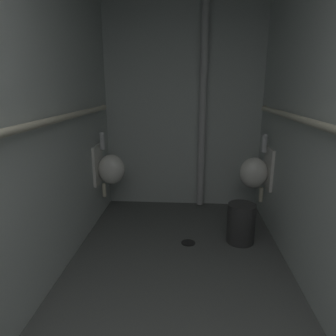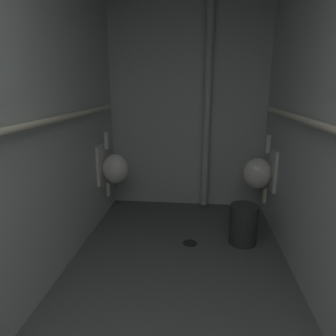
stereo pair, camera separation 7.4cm
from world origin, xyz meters
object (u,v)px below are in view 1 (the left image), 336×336
urinal_right_mid (256,172)px  floor_drain (188,243)px  urinal_left_mid (110,168)px  waste_bin (241,223)px  standpipe_back_wall (203,98)px

urinal_right_mid → floor_drain: bearing=-144.8°
urinal_left_mid → urinal_right_mid: size_ratio=1.00×
floor_drain → waste_bin: size_ratio=0.35×
standpipe_back_wall → waste_bin: size_ratio=6.74×
urinal_right_mid → urinal_left_mid: bearing=178.9°
urinal_left_mid → waste_bin: (1.41, -0.47, -0.41)m
urinal_left_mid → urinal_right_mid: bearing=-1.1°
urinal_left_mid → waste_bin: size_ratio=1.91×
urinal_left_mid → urinal_right_mid: same height
urinal_right_mid → standpipe_back_wall: size_ratio=0.28×
urinal_right_mid → waste_bin: bearing=-114.8°
standpipe_back_wall → waste_bin: standpipe_back_wall is taller
floor_drain → waste_bin: 0.55m
floor_drain → urinal_left_mid: bearing=149.1°
floor_drain → standpipe_back_wall: bearing=81.5°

